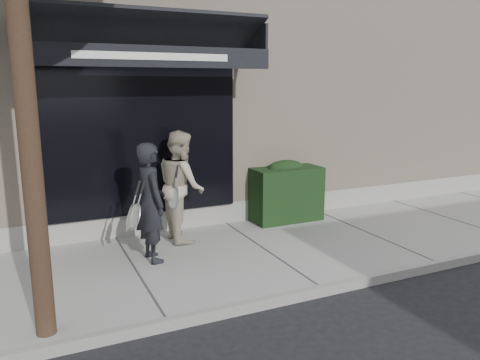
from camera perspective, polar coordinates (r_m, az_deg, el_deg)
name	(u,v)px	position (r m, az deg, el deg)	size (l,w,h in m)	color
ground	(264,256)	(7.41, 2.90, -9.20)	(80.00, 80.00, 0.00)	black
sidewalk	(264,252)	(7.38, 2.91, -8.77)	(20.00, 3.00, 0.12)	#A0A09B
curb	(321,291)	(6.16, 9.79, -13.14)	(20.00, 0.10, 0.14)	gray
building_facade	(168,79)	(11.54, -8.74, 12.03)	(14.30, 8.04, 5.64)	beige
hedge	(285,192)	(8.77, 5.53, -1.42)	(1.30, 0.70, 1.14)	black
pedestrian_front	(151,203)	(6.77, -10.82, -2.73)	(0.72, 0.82, 1.72)	black
pedestrian_back	(181,186)	(7.63, -7.18, -0.68)	(0.70, 0.89, 1.79)	#B3A98F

